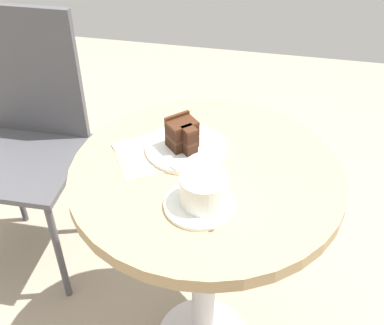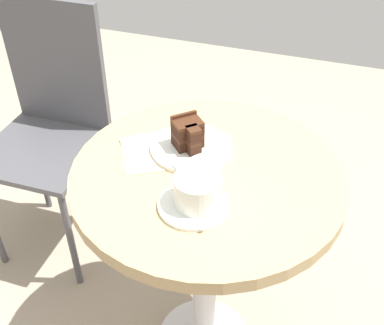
{
  "view_description": "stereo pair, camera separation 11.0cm",
  "coord_description": "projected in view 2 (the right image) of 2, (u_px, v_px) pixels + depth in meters",
  "views": [
    {
      "loc": [
        -0.88,
        -0.14,
        1.45
      ],
      "look_at": [
        -0.03,
        0.03,
        0.77
      ],
      "focal_mm": 45.0,
      "sensor_mm": 36.0,
      "label": 1
    },
    {
      "loc": [
        -0.85,
        -0.25,
        1.45
      ],
      "look_at": [
        -0.03,
        0.03,
        0.77
      ],
      "focal_mm": 45.0,
      "sensor_mm": 36.0,
      "label": 2
    }
  ],
  "objects": [
    {
      "name": "napkin",
      "position": [
        152.0,
        151.0,
        1.2
      ],
      "size": [
        0.21,
        0.2,
        0.0
      ],
      "rotation": [
        0.0,
        0.0,
        0.53
      ],
      "color": "beige",
      "rests_on": "cafe_table"
    },
    {
      "name": "cafe_table",
      "position": [
        207.0,
        211.0,
        1.22
      ],
      "size": [
        0.66,
        0.66,
        0.73
      ],
      "color": "tan",
      "rests_on": "ground"
    },
    {
      "name": "saucer",
      "position": [
        193.0,
        205.0,
        1.04
      ],
      "size": [
        0.16,
        0.16,
        0.01
      ],
      "color": "silver",
      "rests_on": "cafe_table"
    },
    {
      "name": "fork",
      "position": [
        191.0,
        159.0,
        1.15
      ],
      "size": [
        0.12,
        0.09,
        0.0
      ],
      "rotation": [
        0.0,
        0.0,
        2.53
      ],
      "color": "silver",
      "rests_on": "cake_plate"
    },
    {
      "name": "cafe_chair",
      "position": [
        50.0,
        114.0,
        1.67
      ],
      "size": [
        0.39,
        0.39,
        0.93
      ],
      "rotation": [
        0.0,
        0.0,
        4.73
      ],
      "color": "#4C4C51",
      "rests_on": "ground"
    },
    {
      "name": "coffee_cup",
      "position": [
        198.0,
        189.0,
        1.02
      ],
      "size": [
        0.14,
        0.1,
        0.07
      ],
      "color": "silver",
      "rests_on": "saucer"
    },
    {
      "name": "cake_plate",
      "position": [
        191.0,
        147.0,
        1.2
      ],
      "size": [
        0.21,
        0.21,
        0.01
      ],
      "color": "silver",
      "rests_on": "cafe_table"
    },
    {
      "name": "cake_slice",
      "position": [
        188.0,
        134.0,
        1.18
      ],
      "size": [
        0.09,
        0.09,
        0.08
      ],
      "rotation": [
        0.0,
        0.0,
        3.9
      ],
      "color": "#381E14",
      "rests_on": "cake_plate"
    },
    {
      "name": "teaspoon",
      "position": [
        209.0,
        219.0,
        1.0
      ],
      "size": [
        0.1,
        0.03,
        0.0
      ],
      "rotation": [
        0.0,
        0.0,
        2.88
      ],
      "color": "silver",
      "rests_on": "saucer"
    }
  ]
}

